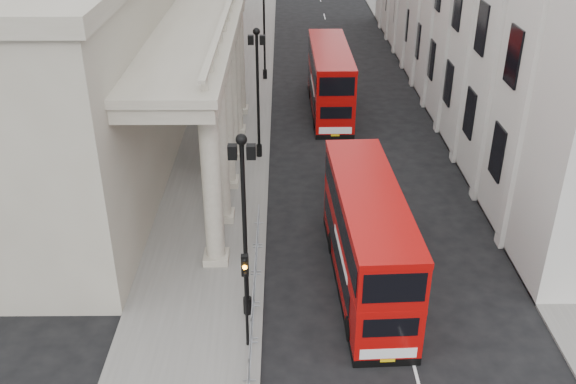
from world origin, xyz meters
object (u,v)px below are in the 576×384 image
object	(u,v)px
lamp_post_mid	(258,85)
lamp_post_north	(264,23)
pedestrian_b	(209,157)
pedestrian_c	(212,143)
bus_near	(367,236)
lamp_post_south	(244,217)
bus_far	(330,79)
traffic_light	(246,284)
pedestrian_a	(221,202)

from	to	relation	value
lamp_post_mid	lamp_post_north	world-z (taller)	same
lamp_post_north	pedestrian_b	bearing A→B (deg)	-99.66
pedestrian_c	lamp_post_mid	bearing A→B (deg)	-0.66
pedestrian_c	bus_near	bearing A→B (deg)	-55.82
lamp_post_south	pedestrian_b	world-z (taller)	lamp_post_south
bus_far	pedestrian_b	size ratio (longest dim) A/B	6.99
lamp_post_north	bus_near	bearing A→B (deg)	-79.90
bus_far	lamp_post_mid	bearing A→B (deg)	-121.52
lamp_post_mid	traffic_light	size ratio (longest dim) A/B	1.93
lamp_post_south	pedestrian_c	bearing A→B (deg)	100.62
lamp_post_mid	bus_far	size ratio (longest dim) A/B	0.73
lamp_post_south	pedestrian_c	distance (m)	16.96
lamp_post_north	pedestrian_b	world-z (taller)	lamp_post_north
lamp_post_mid	pedestrian_c	world-z (taller)	lamp_post_mid
pedestrian_a	pedestrian_c	world-z (taller)	pedestrian_c
lamp_post_mid	bus_far	xyz separation A→B (m)	(5.08, 8.49, -2.36)
bus_far	pedestrian_a	world-z (taller)	bus_far
bus_near	pedestrian_b	xyz separation A→B (m)	(-8.32, 11.82, -1.57)
traffic_light	lamp_post_mid	bearing A→B (deg)	90.32
bus_near	pedestrian_c	distance (m)	16.26
lamp_post_south	lamp_post_north	bearing A→B (deg)	90.00
lamp_post_north	pedestrian_c	bearing A→B (deg)	-100.89
lamp_post_south	bus_far	size ratio (longest dim) A/B	0.73
lamp_post_south	pedestrian_b	xyz separation A→B (m)	(-3.04, 14.15, -3.98)
traffic_light	bus_near	bearing A→B (deg)	39.95
lamp_post_south	bus_far	bearing A→B (deg)	78.29
lamp_post_south	pedestrian_c	size ratio (longest dim) A/B	4.94
lamp_post_north	pedestrian_b	size ratio (longest dim) A/B	5.13
bus_near	bus_far	world-z (taller)	bus_far
bus_far	pedestrian_a	distance (m)	17.64
lamp_post_south	lamp_post_north	size ratio (longest dim) A/B	1.00
lamp_post_mid	pedestrian_c	distance (m)	4.99
lamp_post_mid	pedestrian_b	world-z (taller)	lamp_post_mid
lamp_post_mid	pedestrian_a	distance (m)	8.83
bus_near	pedestrian_b	distance (m)	14.55
lamp_post_north	bus_far	bearing A→B (deg)	-55.96
pedestrian_b	bus_near	bearing A→B (deg)	115.24
bus_far	pedestrian_b	bearing A→B (deg)	-128.76
bus_near	pedestrian_b	size ratio (longest dim) A/B	6.91
bus_near	bus_far	distance (m)	22.16
traffic_light	pedestrian_a	world-z (taller)	traffic_light
bus_near	pedestrian_a	distance (m)	9.43
pedestrian_a	lamp_post_south	bearing A→B (deg)	-64.66
lamp_post_mid	bus_near	xyz separation A→B (m)	(5.29, -13.67, -2.41)
lamp_post_south	lamp_post_mid	xyz separation A→B (m)	(0.00, 16.00, 0.00)
bus_near	pedestrian_a	xyz separation A→B (m)	(-7.10, 6.00, -1.56)
traffic_light	pedestrian_a	xyz separation A→B (m)	(-1.92, 10.34, -2.16)
lamp_post_north	pedestrian_b	distance (m)	18.54
pedestrian_b	pedestrian_a	bearing A→B (deg)	91.93
pedestrian_a	pedestrian_b	bearing A→B (deg)	114.85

